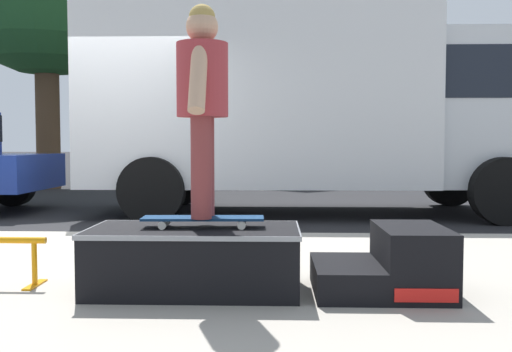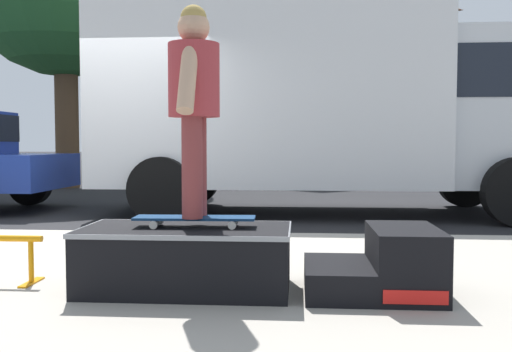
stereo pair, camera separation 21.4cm
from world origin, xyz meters
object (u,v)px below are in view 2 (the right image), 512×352
at_px(skateboard, 195,218).
at_px(kicker_ramp, 384,266).
at_px(skate_box, 186,257).
at_px(skater_kid, 194,93).
at_px(box_truck, 332,102).

bearing_deg(skateboard, kicker_ramp, -0.32).
bearing_deg(skate_box, kicker_ramp, -0.02).
relative_size(kicker_ramp, skater_kid, 0.62).
height_order(skater_kid, box_truck, box_truck).
height_order(skateboard, skater_kid, skater_kid).
height_order(skate_box, skater_kid, skater_kid).
xyz_separation_m(skate_box, kicker_ramp, (1.26, -0.00, -0.04)).
bearing_deg(skateboard, skater_kid, -63.43).
height_order(skate_box, skateboard, skateboard).
distance_m(kicker_ramp, skateboard, 1.24).
height_order(kicker_ramp, box_truck, box_truck).
bearing_deg(skater_kid, kicker_ramp, -0.32).
xyz_separation_m(kicker_ramp, skater_kid, (-1.21, 0.01, 1.10)).
xyz_separation_m(skateboard, box_truck, (1.18, 5.13, 1.11)).
relative_size(kicker_ramp, box_truck, 0.12).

